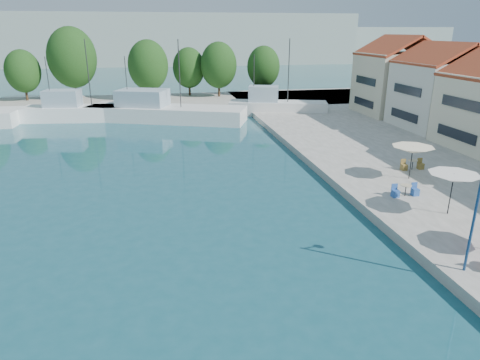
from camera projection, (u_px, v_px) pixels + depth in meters
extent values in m
cube|color=gray|center=(145.00, 103.00, 64.97)|extent=(90.00, 16.00, 0.60)
cube|color=#95A298|center=(83.00, 39.00, 144.80)|extent=(180.00, 40.00, 16.00)
cube|color=#95A298|center=(268.00, 43.00, 176.30)|extent=(140.00, 40.00, 12.00)
cube|color=silver|center=(440.00, 96.00, 46.15)|extent=(8.00, 8.50, 7.00)
pyramid|color=#A85425|center=(448.00, 44.00, 44.39)|extent=(8.40, 8.80, 1.80)
cube|color=beige|center=(397.00, 84.00, 54.41)|extent=(8.60, 8.50, 7.50)
pyramid|color=#A85425|center=(402.00, 38.00, 52.58)|extent=(9.00, 8.80, 1.80)
cube|color=white|center=(82.00, 115.00, 53.85)|extent=(14.29, 5.16, 2.20)
cube|color=#90A5B2|center=(62.00, 98.00, 53.01)|extent=(4.48, 3.24, 2.00)
cylinder|color=#2D2D2D|center=(88.00, 73.00, 52.27)|extent=(0.12, 0.12, 8.00)
cylinder|color=#2D2D2D|center=(48.00, 82.00, 52.25)|extent=(0.10, 0.10, 6.00)
cube|color=silver|center=(166.00, 115.00, 53.57)|extent=(20.27, 11.86, 2.20)
cube|color=#90A5B2|center=(143.00, 98.00, 53.38)|extent=(6.94, 5.81, 2.00)
cylinder|color=#2D2D2D|center=(179.00, 74.00, 51.56)|extent=(0.12, 0.12, 8.00)
cylinder|color=#2D2D2D|center=(126.00, 81.00, 53.05)|extent=(0.10, 0.10, 6.00)
cube|color=silver|center=(278.00, 110.00, 57.34)|extent=(13.33, 6.82, 2.20)
cube|color=#90A5B2|center=(263.00, 94.00, 56.82)|extent=(4.44, 3.56, 2.00)
cylinder|color=#2D2D2D|center=(289.00, 71.00, 55.53)|extent=(0.12, 0.12, 8.00)
cylinder|color=#2D2D2D|center=(254.00, 78.00, 56.27)|extent=(0.10, 0.10, 6.00)
cylinder|color=#3F2B19|center=(26.00, 89.00, 65.06)|extent=(0.36, 0.36, 3.36)
ellipsoid|color=#1C3E13|center=(23.00, 71.00, 64.17)|extent=(5.11, 5.11, 6.38)
cylinder|color=#3F2B19|center=(75.00, 83.00, 66.43)|extent=(0.36, 0.36, 4.81)
ellipsoid|color=#1C3E13|center=(72.00, 58.00, 65.16)|extent=(7.31, 7.31, 9.13)
cylinder|color=#3F2B19|center=(150.00, 87.00, 65.74)|extent=(0.36, 0.36, 3.97)
ellipsoid|color=#1C3E13|center=(148.00, 65.00, 64.69)|extent=(6.04, 6.04, 7.55)
cylinder|color=#3F2B19|center=(189.00, 85.00, 70.15)|extent=(0.36, 0.36, 3.40)
ellipsoid|color=#1C3E13|center=(189.00, 68.00, 69.25)|extent=(5.17, 5.17, 6.46)
cylinder|color=#3F2B19|center=(219.00, 85.00, 68.96)|extent=(0.36, 0.36, 3.80)
ellipsoid|color=#1C3E13|center=(219.00, 65.00, 67.95)|extent=(5.78, 5.78, 7.22)
cylinder|color=#3F2B19|center=(263.00, 84.00, 70.63)|extent=(0.36, 0.36, 3.51)
ellipsoid|color=#1C3E13|center=(263.00, 67.00, 69.70)|extent=(5.33, 5.33, 6.66)
cylinder|color=black|center=(451.00, 194.00, 24.61)|extent=(0.06, 0.06, 2.48)
cone|color=white|center=(454.00, 178.00, 24.28)|extent=(2.87, 2.87, 0.50)
cylinder|color=black|center=(411.00, 163.00, 30.57)|extent=(0.06, 0.06, 2.40)
cone|color=#FBEAC3|center=(413.00, 150.00, 30.26)|extent=(2.95, 2.95, 0.50)
cylinder|color=black|center=(405.00, 191.00, 27.56)|extent=(0.06, 0.06, 0.74)
cylinder|color=#BCAB89|center=(406.00, 185.00, 27.44)|extent=(0.70, 0.70, 0.04)
cube|color=#2A58AA|center=(415.00, 192.00, 27.73)|extent=(0.42, 0.42, 0.46)
cube|color=#2A58AA|center=(395.00, 194.00, 27.48)|extent=(0.42, 0.42, 0.46)
cylinder|color=black|center=(412.00, 165.00, 32.85)|extent=(0.06, 0.06, 0.74)
cylinder|color=#BCAB89|center=(413.00, 160.00, 32.73)|extent=(0.70, 0.70, 0.04)
cube|color=olive|center=(420.00, 166.00, 33.02)|extent=(0.42, 0.42, 0.46)
cube|color=olive|center=(404.00, 167.00, 32.77)|extent=(0.42, 0.42, 0.46)
cylinder|color=navy|center=(474.00, 219.00, 18.30)|extent=(0.12, 0.12, 5.00)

